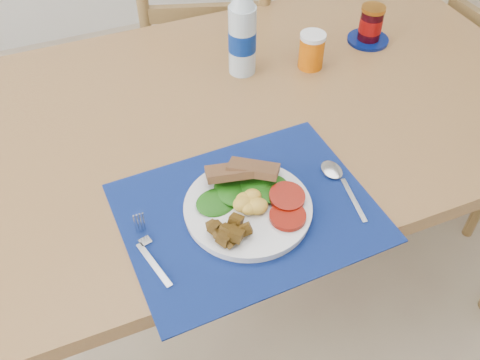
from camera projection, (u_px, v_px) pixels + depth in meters
The scene contains 10 objects.
ground at pixel (286, 325), 1.70m from camera, with size 4.00×4.00×0.00m, color gray.
table at pixel (268, 128), 1.35m from camera, with size 1.40×0.90×0.75m.
chair_far at pixel (206, 35), 1.82m from camera, with size 0.53×0.52×1.15m.
placemat at pixel (248, 212), 1.04m from camera, with size 0.48×0.38×0.00m, color black.
breakfast_plate at pixel (246, 208), 1.03m from camera, with size 0.25×0.25×0.06m.
fork at pixel (148, 250), 0.98m from camera, with size 0.04×0.16×0.00m.
spoon at pixel (338, 180), 1.10m from camera, with size 0.04×0.18×0.01m.
water_bottle at pixel (242, 35), 1.30m from camera, with size 0.07×0.07×0.24m.
juice_glass at pixel (311, 52), 1.36m from camera, with size 0.06×0.06×0.09m, color #C85705.
jam_on_saucer at pixel (370, 26), 1.45m from camera, with size 0.11×0.11×0.10m.
Camera 1 is at (-0.46, -0.73, 1.55)m, focal length 40.00 mm.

